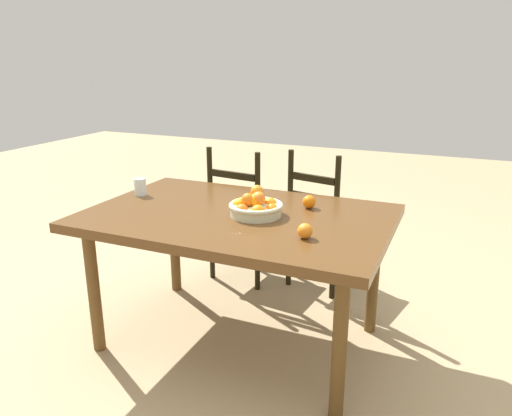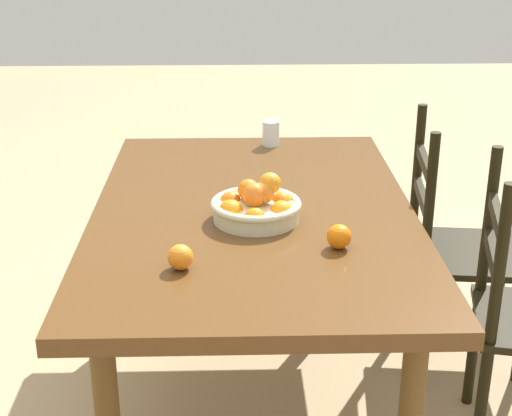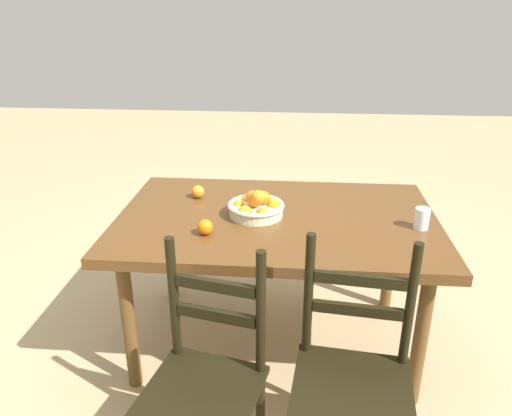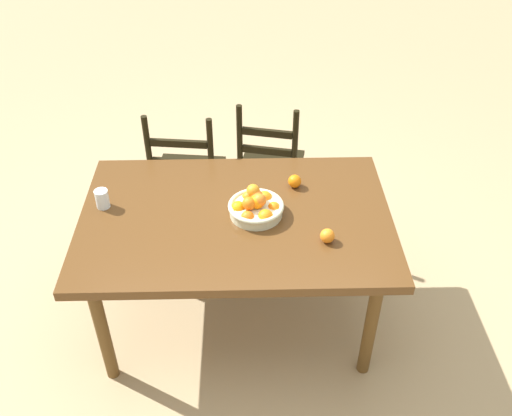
{
  "view_description": "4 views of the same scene",
  "coord_description": "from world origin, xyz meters",
  "px_view_note": "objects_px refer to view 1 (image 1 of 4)",
  "views": [
    {
      "loc": [
        1.04,
        -2.16,
        1.53
      ],
      "look_at": [
        0.1,
        0.01,
        0.79
      ],
      "focal_mm": 34.19,
      "sensor_mm": 36.0,
      "label": 1
    },
    {
      "loc": [
        2.27,
        -0.06,
        1.66
      ],
      "look_at": [
        0.1,
        0.01,
        0.79
      ],
      "focal_mm": 53.8,
      "sensor_mm": 36.0,
      "label": 2
    },
    {
      "loc": [
        -0.08,
        2.19,
        1.71
      ],
      "look_at": [
        0.1,
        0.01,
        0.79
      ],
      "focal_mm": 34.26,
      "sensor_mm": 36.0,
      "label": 3
    },
    {
      "loc": [
        0.05,
        -2.19,
        2.53
      ],
      "look_at": [
        0.1,
        0.01,
        0.79
      ],
      "focal_mm": 39.75,
      "sensor_mm": 36.0,
      "label": 4
    }
  ],
  "objects_px": {
    "chair_by_cabinet": "(245,219)",
    "orange_loose_1": "(305,231)",
    "chair_near_window": "(321,224)",
    "orange_loose_0": "(309,202)",
    "drinking_glass": "(140,187)",
    "dining_table": "(238,226)",
    "fruit_bowl": "(256,207)"
  },
  "relations": [
    {
      "from": "chair_by_cabinet",
      "to": "orange_loose_1",
      "type": "relative_size",
      "value": 13.74
    },
    {
      "from": "chair_near_window",
      "to": "orange_loose_0",
      "type": "height_order",
      "value": "chair_near_window"
    },
    {
      "from": "orange_loose_0",
      "to": "drinking_glass",
      "type": "height_order",
      "value": "drinking_glass"
    },
    {
      "from": "chair_by_cabinet",
      "to": "dining_table",
      "type": "bearing_deg",
      "value": 118.86
    },
    {
      "from": "drinking_glass",
      "to": "chair_near_window",
      "type": "bearing_deg",
      "value": 40.72
    },
    {
      "from": "fruit_bowl",
      "to": "orange_loose_1",
      "type": "relative_size",
      "value": 4.04
    },
    {
      "from": "dining_table",
      "to": "orange_loose_0",
      "type": "xyz_separation_m",
      "value": [
        0.31,
        0.23,
        0.11
      ]
    },
    {
      "from": "chair_near_window",
      "to": "fruit_bowl",
      "type": "relative_size",
      "value": 3.41
    },
    {
      "from": "dining_table",
      "to": "chair_by_cabinet",
      "type": "bearing_deg",
      "value": 112.42
    },
    {
      "from": "orange_loose_0",
      "to": "orange_loose_1",
      "type": "bearing_deg",
      "value": -74.73
    },
    {
      "from": "fruit_bowl",
      "to": "drinking_glass",
      "type": "height_order",
      "value": "fruit_bowl"
    },
    {
      "from": "fruit_bowl",
      "to": "orange_loose_1",
      "type": "xyz_separation_m",
      "value": [
        0.33,
        -0.21,
        -0.01
      ]
    },
    {
      "from": "chair_near_window",
      "to": "fruit_bowl",
      "type": "height_order",
      "value": "chair_near_window"
    },
    {
      "from": "orange_loose_1",
      "to": "dining_table",
      "type": "bearing_deg",
      "value": 154.6
    },
    {
      "from": "orange_loose_0",
      "to": "orange_loose_1",
      "type": "distance_m",
      "value": 0.45
    },
    {
      "from": "chair_near_window",
      "to": "orange_loose_1",
      "type": "bearing_deg",
      "value": 114.07
    },
    {
      "from": "chair_by_cabinet",
      "to": "fruit_bowl",
      "type": "xyz_separation_m",
      "value": [
        0.42,
        -0.77,
        0.36
      ]
    },
    {
      "from": "chair_near_window",
      "to": "chair_by_cabinet",
      "type": "height_order",
      "value": "chair_near_window"
    },
    {
      "from": "fruit_bowl",
      "to": "orange_loose_1",
      "type": "distance_m",
      "value": 0.39
    },
    {
      "from": "chair_near_window",
      "to": "chair_by_cabinet",
      "type": "relative_size",
      "value": 1.0
    },
    {
      "from": "dining_table",
      "to": "orange_loose_1",
      "type": "xyz_separation_m",
      "value": [
        0.43,
        -0.2,
        0.11
      ]
    },
    {
      "from": "chair_near_window",
      "to": "orange_loose_0",
      "type": "relative_size",
      "value": 13.53
    },
    {
      "from": "chair_by_cabinet",
      "to": "orange_loose_0",
      "type": "relative_size",
      "value": 13.49
    },
    {
      "from": "orange_loose_0",
      "to": "chair_near_window",
      "type": "bearing_deg",
      "value": 99.13
    },
    {
      "from": "chair_by_cabinet",
      "to": "fruit_bowl",
      "type": "distance_m",
      "value": 0.94
    },
    {
      "from": "chair_by_cabinet",
      "to": "orange_loose_1",
      "type": "distance_m",
      "value": 1.28
    },
    {
      "from": "chair_near_window",
      "to": "fruit_bowl",
      "type": "distance_m",
      "value": 0.92
    },
    {
      "from": "fruit_bowl",
      "to": "drinking_glass",
      "type": "xyz_separation_m",
      "value": [
        -0.77,
        0.08,
        0.0
      ]
    },
    {
      "from": "orange_loose_0",
      "to": "drinking_glass",
      "type": "bearing_deg",
      "value": -171.51
    },
    {
      "from": "orange_loose_1",
      "to": "fruit_bowl",
      "type": "bearing_deg",
      "value": 147.55
    },
    {
      "from": "dining_table",
      "to": "chair_near_window",
      "type": "bearing_deg",
      "value": 75.9
    },
    {
      "from": "chair_near_window",
      "to": "chair_by_cabinet",
      "type": "distance_m",
      "value": 0.54
    }
  ]
}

